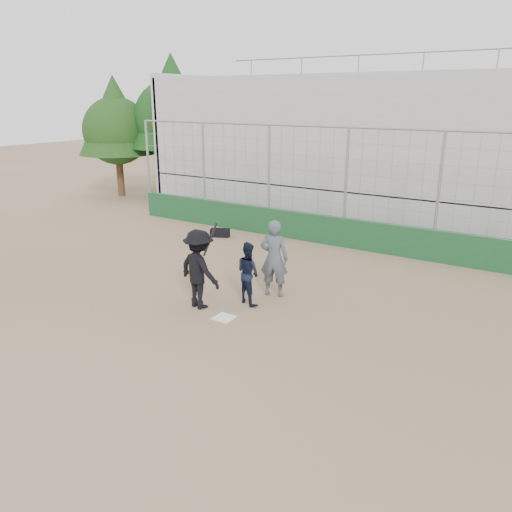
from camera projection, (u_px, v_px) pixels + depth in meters
The scene contains 10 objects.
ground at pixel (224, 318), 11.66m from camera, with size 90.00×90.00×0.00m, color brown.
home_plate at pixel (224, 318), 11.65m from camera, with size 0.44×0.44×0.02m, color white.
backstop at pixel (344, 219), 16.99m from camera, with size 18.10×0.25×4.04m.
bleachers at pixel (394, 149), 20.38m from camera, with size 20.25×6.70×6.98m.
tree_left at pixel (173, 109), 24.79m from camera, with size 4.48×4.48×7.00m.
tree_right at pixel (116, 122), 25.05m from camera, with size 3.84×3.84×6.00m.
batter_at_plate at pixel (199, 269), 12.01m from camera, with size 1.39×0.97×2.08m.
catcher_crouched at pixel (248, 283), 12.36m from camera, with size 0.95×0.86×1.09m.
umpire at pixel (274, 262), 12.74m from camera, with size 0.74×0.48×1.82m, color #454D57.
equipment_bag at pixel (220, 233), 18.41m from camera, with size 0.76×0.56×0.34m.
Camera 1 is at (6.35, -8.60, 4.93)m, focal length 35.00 mm.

